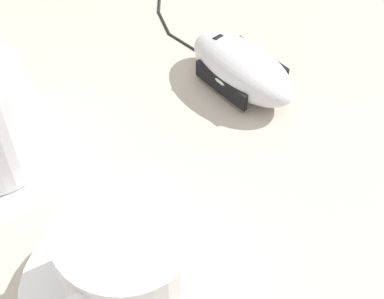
# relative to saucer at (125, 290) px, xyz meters

# --- Properties ---
(ground_plane) EXTENTS (3.00, 3.00, 0.00)m
(ground_plane) POSITION_rel_saucer_xyz_m (0.06, -0.03, -0.01)
(ground_plane) COLOR #B2A899
(saucer) EXTENTS (0.14, 0.14, 0.01)m
(saucer) POSITION_rel_saucer_xyz_m (0.00, 0.00, 0.00)
(saucer) COLOR white
(saucer) RESTS_ON ground
(coffee_cup) EXTENTS (0.10, 0.10, 0.07)m
(coffee_cup) POSITION_rel_saucer_xyz_m (-0.00, -0.00, 0.04)
(coffee_cup) COLOR white
(coffee_cup) RESTS_ON saucer
(computer_mouse) EXTENTS (0.13, 0.10, 0.04)m
(computer_mouse) POSITION_rel_saucer_xyz_m (0.19, -0.14, 0.01)
(computer_mouse) COLOR silver
(computer_mouse) RESTS_ON ground
(napkin_under_glass) EXTENTS (0.17, 0.17, 0.00)m
(napkin_under_glass) POSITION_rel_saucer_xyz_m (0.15, 0.08, -0.01)
(napkin_under_glass) COLOR white
(napkin_under_glass) RESTS_ON ground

